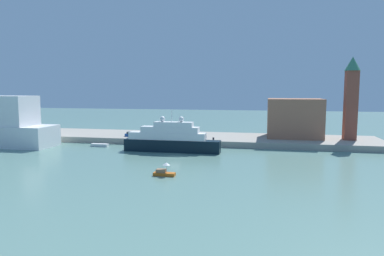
% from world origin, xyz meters
% --- Properties ---
extents(ground, '(400.00, 400.00, 0.00)m').
position_xyz_m(ground, '(0.00, 0.00, 0.00)').
color(ground, slate).
extents(quay_dock, '(110.00, 21.61, 1.75)m').
position_xyz_m(quay_dock, '(0.00, 26.80, 0.88)').
color(quay_dock, gray).
rests_on(quay_dock, ground).
extents(large_yacht, '(25.53, 3.64, 11.17)m').
position_xyz_m(large_yacht, '(-3.00, 6.92, 3.23)').
color(large_yacht, black).
rests_on(large_yacht, ground).
extents(small_motorboat, '(4.15, 1.47, 2.56)m').
position_xyz_m(small_motorboat, '(2.63, -18.26, 0.78)').
color(small_motorboat, '#C66019').
rests_on(small_motorboat, ground).
extents(work_barge, '(5.01, 1.51, 0.81)m').
position_xyz_m(work_barge, '(-25.20, 10.71, 0.41)').
color(work_barge, silver).
rests_on(work_barge, ground).
extents(harbor_building, '(16.08, 13.26, 11.79)m').
position_xyz_m(harbor_building, '(29.97, 29.77, 7.65)').
color(harbor_building, '#9E664C').
rests_on(harbor_building, quay_dock).
extents(bell_tower, '(4.36, 4.36, 23.87)m').
position_xyz_m(bell_tower, '(45.27, 27.13, 14.71)').
color(bell_tower, brown).
rests_on(bell_tower, quay_dock).
extents(parked_car, '(4.08, 1.71, 1.45)m').
position_xyz_m(parked_car, '(-19.53, 20.93, 2.38)').
color(parked_car, '#1E4C99').
rests_on(parked_car, quay_dock).
extents(person_figure, '(0.36, 0.36, 1.65)m').
position_xyz_m(person_figure, '(-15.08, 18.97, 2.52)').
color(person_figure, maroon).
rests_on(person_figure, quay_dock).
extents(mooring_bollard, '(0.51, 0.51, 0.87)m').
position_xyz_m(mooring_bollard, '(6.76, 17.62, 2.19)').
color(mooring_bollard, black).
rests_on(mooring_bollard, quay_dock).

